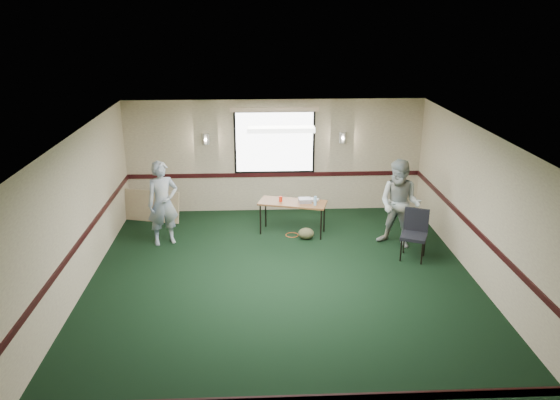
{
  "coord_description": "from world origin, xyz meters",
  "views": [
    {
      "loc": [
        -0.47,
        -8.54,
        4.67
      ],
      "look_at": [
        0.0,
        1.3,
        1.2
      ],
      "focal_mm": 35.0,
      "sensor_mm": 36.0,
      "label": 1
    }
  ],
  "objects_px": {
    "folding_table": "(293,204)",
    "person_left": "(163,203)",
    "projector": "(305,200)",
    "person_right": "(400,204)",
    "conference_chair": "(415,230)"
  },
  "relations": [
    {
      "from": "person_right",
      "to": "person_left",
      "type": "bearing_deg",
      "value": -150.66
    },
    {
      "from": "folding_table",
      "to": "projector",
      "type": "height_order",
      "value": "projector"
    },
    {
      "from": "folding_table",
      "to": "conference_chair",
      "type": "bearing_deg",
      "value": -14.18
    },
    {
      "from": "folding_table",
      "to": "person_left",
      "type": "height_order",
      "value": "person_left"
    },
    {
      "from": "projector",
      "to": "person_left",
      "type": "xyz_separation_m",
      "value": [
        -2.97,
        -0.37,
        0.12
      ]
    },
    {
      "from": "projector",
      "to": "person_right",
      "type": "xyz_separation_m",
      "value": [
        1.86,
        -0.74,
        0.15
      ]
    },
    {
      "from": "folding_table",
      "to": "projector",
      "type": "bearing_deg",
      "value": 8.38
    },
    {
      "from": "folding_table",
      "to": "person_left",
      "type": "relative_size",
      "value": 0.87
    },
    {
      "from": "folding_table",
      "to": "person_right",
      "type": "bearing_deg",
      "value": -4.36
    },
    {
      "from": "projector",
      "to": "conference_chair",
      "type": "relative_size",
      "value": 0.27
    },
    {
      "from": "projector",
      "to": "folding_table",
      "type": "bearing_deg",
      "value": 169.51
    },
    {
      "from": "projector",
      "to": "person_left",
      "type": "bearing_deg",
      "value": -176.07
    },
    {
      "from": "person_left",
      "to": "projector",
      "type": "bearing_deg",
      "value": -15.08
    },
    {
      "from": "person_right",
      "to": "conference_chair",
      "type": "bearing_deg",
      "value": -37.73
    },
    {
      "from": "person_right",
      "to": "projector",
      "type": "bearing_deg",
      "value": -167.97
    }
  ]
}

